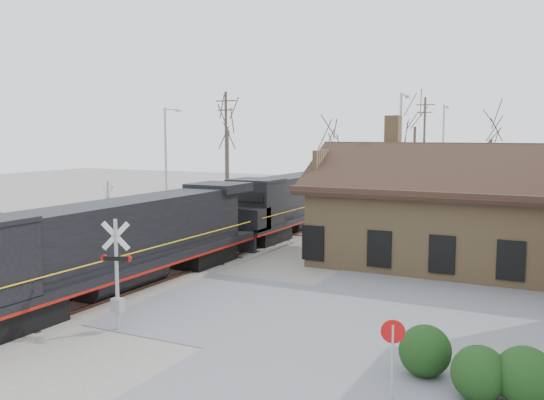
{
  "coord_description": "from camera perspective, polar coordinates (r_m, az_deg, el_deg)",
  "views": [
    {
      "loc": [
        17.49,
        -20.28,
        6.92
      ],
      "look_at": [
        2.61,
        9.0,
        3.27
      ],
      "focal_mm": 40.0,
      "sensor_mm": 36.0,
      "label": 1
    }
  ],
  "objects": [
    {
      "name": "track_siding",
      "position": [
        42.13,
        -4.93,
        -3.05
      ],
      "size": [
        3.4,
        90.0,
        0.24
      ],
      "color": "gray",
      "rests_on": "ground"
    },
    {
      "name": "crossbuck_near",
      "position": [
        22.05,
        -14.39,
        -7.13
      ],
      "size": [
        1.09,
        0.44,
        3.94
      ],
      "rotation": [
        0.0,
        0.0,
        0.33
      ],
      "color": "#A5A8AD",
      "rests_on": "ground"
    },
    {
      "name": "ground",
      "position": [
        27.66,
        -13.53,
        -8.33
      ],
      "size": [
        140.0,
        140.0,
        0.0
      ],
      "primitive_type": "plane",
      "color": "gray",
      "rests_on": "ground"
    },
    {
      "name": "utility_pole_a",
      "position": [
        54.17,
        -4.34,
        4.81
      ],
      "size": [
        2.0,
        0.24,
        10.54
      ],
      "color": "#382D23",
      "rests_on": "ground"
    },
    {
      "name": "hedge_a",
      "position": [
        18.28,
        14.21,
        -13.6
      ],
      "size": [
        1.49,
        1.49,
        1.49
      ],
      "primitive_type": "sphere",
      "color": "black",
      "rests_on": "ground"
    },
    {
      "name": "locomotive_lead",
      "position": [
        26.57,
        -14.84,
        -4.11
      ],
      "size": [
        2.82,
        18.88,
        4.19
      ],
      "color": "black",
      "rests_on": "ground"
    },
    {
      "name": "crossbuck_far",
      "position": [
        35.25,
        -15.12,
        -1.94
      ],
      "size": [
        1.2,
        0.33,
        4.24
      ],
      "rotation": [
        0.0,
        0.0,
        2.95
      ],
      "color": "#A5A8AD",
      "rests_on": "ground"
    },
    {
      "name": "tree_b",
      "position": [
        59.63,
        5.44,
        5.73
      ],
      "size": [
        3.63,
        3.63,
        8.9
      ],
      "color": "#382D23",
      "rests_on": "ground"
    },
    {
      "name": "streetlight_b",
      "position": [
        42.05,
        11.99,
        4.04
      ],
      "size": [
        0.25,
        2.04,
        9.59
      ],
      "color": "#A5A8AD",
      "rests_on": "ground"
    },
    {
      "name": "hedge_c",
      "position": [
        17.23,
        22.69,
        -15.07
      ],
      "size": [
        1.54,
        1.54,
        1.54
      ],
      "primitive_type": "sphere",
      "color": "black",
      "rests_on": "ground"
    },
    {
      "name": "utility_pole_b",
      "position": [
        66.66,
        14.12,
        4.98
      ],
      "size": [
        2.0,
        0.24,
        10.68
      ],
      "color": "#382D23",
      "rests_on": "ground"
    },
    {
      "name": "streetlight_c",
      "position": [
        56.67,
        15.8,
        4.41
      ],
      "size": [
        0.25,
        2.04,
        9.42
      ],
      "color": "#A5A8AD",
      "rests_on": "ground"
    },
    {
      "name": "streetlight_a",
      "position": [
        46.4,
        -9.86,
        3.79
      ],
      "size": [
        0.25,
        2.04,
        8.81
      ],
      "color": "#A5A8AD",
      "rests_on": "ground"
    },
    {
      "name": "tree_d",
      "position": [
        64.44,
        19.94,
        6.32
      ],
      "size": [
        4.2,
        4.2,
        10.3
      ],
      "color": "#382D23",
      "rests_on": "ground"
    },
    {
      "name": "tree_c",
      "position": [
        71.41,
        13.33,
        7.74
      ],
      "size": [
        5.09,
        5.09,
        12.48
      ],
      "color": "#382D23",
      "rests_on": "ground"
    },
    {
      "name": "locomotive_trailing",
      "position": [
        42.63,
        2.55,
        -0.03
      ],
      "size": [
        2.82,
        18.88,
        3.96
      ],
      "color": "black",
      "rests_on": "ground"
    },
    {
      "name": "do_not_enter_sign",
      "position": [
        16.4,
        11.29,
        -13.12
      ],
      "size": [
        0.62,
        0.21,
        2.13
      ],
      "rotation": [
        0.0,
        0.0,
        0.28
      ],
      "color": "#A5A8AD",
      "rests_on": "ground"
    },
    {
      "name": "depot",
      "position": [
        33.06,
        17.11,
        -1.79
      ],
      "size": [
        15.2,
        9.31,
        7.9
      ],
      "color": "#94754C",
      "rests_on": "ground"
    },
    {
      "name": "tree_a",
      "position": [
        59.1,
        -4.25,
        7.64
      ],
      "size": [
        4.75,
        4.75,
        11.63
      ],
      "color": "#382D23",
      "rests_on": "ground"
    },
    {
      "name": "road",
      "position": [
        27.66,
        -13.53,
        -8.3
      ],
      "size": [
        60.0,
        9.0,
        0.03
      ],
      "primitive_type": "cube",
      "color": "slate",
      "rests_on": "ground"
    },
    {
      "name": "hedge_b",
      "position": [
        17.16,
        18.9,
        -15.18
      ],
      "size": [
        1.45,
        1.45,
        1.45
      ],
      "primitive_type": "sphere",
      "color": "black",
      "rests_on": "ground"
    },
    {
      "name": "track_main",
      "position": [
        39.97,
        0.57,
        -3.54
      ],
      "size": [
        3.4,
        90.0,
        0.24
      ],
      "color": "gray",
      "rests_on": "ground"
    }
  ]
}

